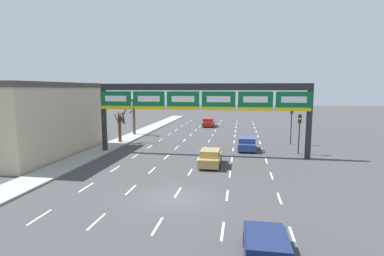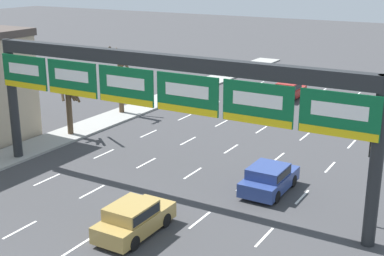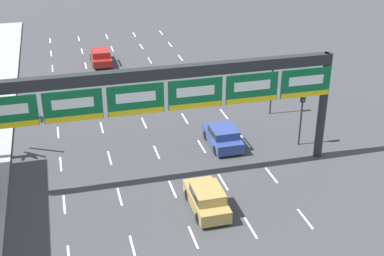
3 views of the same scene
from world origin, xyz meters
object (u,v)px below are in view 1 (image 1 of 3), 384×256
at_px(traffic_light_mid_block, 292,118).
at_px(tree_bare_second, 134,115).
at_px(sign_gantry, 201,99).
at_px(traffic_light_near_gantry, 300,126).
at_px(car_navy, 267,249).
at_px(car_blue, 247,143).
at_px(tree_bare_closest, 120,124).
at_px(car_gold, 210,157).
at_px(car_red, 208,122).

relative_size(traffic_light_mid_block, tree_bare_second, 0.86).
height_order(sign_gantry, traffic_light_near_gantry, sign_gantry).
bearing_deg(sign_gantry, car_navy, -74.93).
xyz_separation_m(car_blue, traffic_light_mid_block, (5.44, 4.35, 2.58)).
distance_m(car_blue, traffic_light_near_gantry, 5.95).
height_order(sign_gantry, tree_bare_closest, sign_gantry).
relative_size(car_navy, car_blue, 1.01).
bearing_deg(traffic_light_mid_block, car_gold, -126.68).
xyz_separation_m(sign_gantry, traffic_light_mid_block, (10.24, 7.53, -2.50)).
bearing_deg(traffic_light_near_gantry, car_navy, -103.33).
bearing_deg(tree_bare_closest, car_navy, -56.53).
bearing_deg(sign_gantry, tree_bare_closest, 154.37).
height_order(sign_gantry, car_gold, sign_gantry).
distance_m(car_red, tree_bare_second, 15.54).
xyz_separation_m(car_navy, car_gold, (-3.73, 14.89, 0.12)).
relative_size(car_gold, tree_bare_closest, 0.84).
relative_size(sign_gantry, car_navy, 5.40).
bearing_deg(sign_gantry, car_blue, 33.45).
xyz_separation_m(sign_gantry, car_gold, (1.44, -4.29, -5.06)).
xyz_separation_m(tree_bare_closest, tree_bare_second, (-0.55, 6.45, 0.53)).
bearing_deg(car_navy, traffic_light_mid_block, 79.24).
bearing_deg(car_red, sign_gantry, -85.84).
bearing_deg(traffic_light_near_gantry, sign_gantry, -169.31).
height_order(traffic_light_mid_block, tree_bare_second, tree_bare_second).
height_order(sign_gantry, car_navy, sign_gantry).
distance_m(car_gold, car_blue, 8.19).
height_order(car_gold, tree_bare_second, tree_bare_second).
distance_m(car_red, car_blue, 21.40).
xyz_separation_m(sign_gantry, car_navy, (5.17, -19.19, -5.18)).
bearing_deg(traffic_light_near_gantry, tree_bare_closest, 170.97).
relative_size(car_navy, car_gold, 0.99).
relative_size(sign_gantry, car_red, 5.17).
bearing_deg(traffic_light_near_gantry, tree_bare_second, 155.70).
bearing_deg(car_red, car_blue, -72.27).
distance_m(traffic_light_mid_block, tree_bare_closest, 21.39).
bearing_deg(tree_bare_second, car_navy, -61.58).
distance_m(car_navy, traffic_light_mid_block, 27.32).
bearing_deg(car_red, tree_bare_closest, -116.98).
xyz_separation_m(car_navy, tree_bare_second, (-16.73, 30.92, 2.29)).
distance_m(sign_gantry, tree_bare_second, 16.73).
bearing_deg(tree_bare_closest, traffic_light_mid_block, 6.02).
xyz_separation_m(car_red, car_blue, (6.52, -20.38, -0.02)).
bearing_deg(car_blue, car_gold, -114.26).
relative_size(car_red, car_blue, 1.05).
height_order(car_gold, car_blue, car_gold).
distance_m(car_navy, car_red, 43.29).
distance_m(sign_gantry, car_navy, 20.53).
height_order(sign_gantry, traffic_light_mid_block, sign_gantry).
xyz_separation_m(traffic_light_mid_block, tree_bare_closest, (-21.26, -2.24, -0.92)).
relative_size(traffic_light_mid_block, tree_bare_closest, 0.97).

